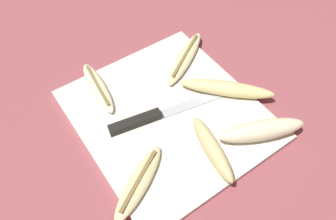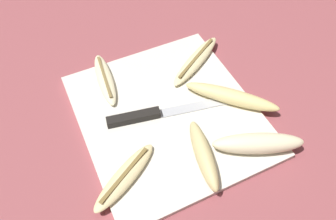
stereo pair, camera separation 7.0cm
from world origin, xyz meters
name	(u,v)px [view 2 (the right image)]	position (x,y,z in m)	size (l,w,h in m)	color
ground_plane	(168,116)	(0.00, 0.00, 0.00)	(4.00, 4.00, 0.00)	#93474C
cutting_board	(168,114)	(0.00, 0.00, 0.01)	(0.40, 0.36, 0.01)	silver
knife	(146,115)	(-0.01, -0.05, 0.02)	(0.07, 0.26, 0.02)	black
banana_soft_right	(196,60)	(-0.11, 0.13, 0.02)	(0.13, 0.18, 0.02)	beige
banana_pale_long	(105,79)	(-0.14, -0.09, 0.02)	(0.17, 0.05, 0.02)	beige
banana_ripe_center	(125,177)	(0.10, -0.14, 0.02)	(0.12, 0.16, 0.02)	beige
banana_spotted_left	(204,155)	(0.13, 0.01, 0.03)	(0.16, 0.06, 0.04)	#DBC684
banana_bright_far	(258,143)	(0.15, 0.12, 0.03)	(0.11, 0.18, 0.04)	beige
banana_golden_short	(231,97)	(0.03, 0.14, 0.03)	(0.17, 0.17, 0.03)	#EDD689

